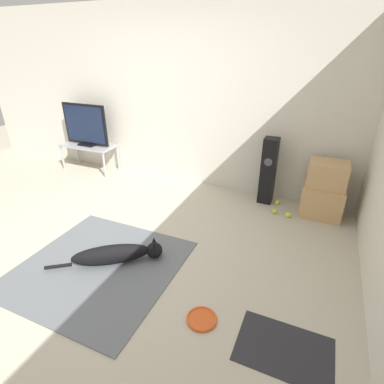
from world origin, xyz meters
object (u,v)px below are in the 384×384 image
object	(u,v)px
tv_stand	(89,148)
cardboard_box_upper	(327,174)
floor_speaker	(268,171)
tennis_ball_by_boxes	(288,215)
tv	(85,125)
cardboard_box_lower	(322,201)
tennis_ball_loose_on_carpet	(277,202)
frisbee	(202,319)
tennis_ball_near_speaker	(275,211)
dog	(118,254)

from	to	relation	value
tv_stand	cardboard_box_upper	bearing A→B (deg)	-0.93
floor_speaker	tennis_ball_by_boxes	size ratio (longest dim) A/B	13.83
tv	cardboard_box_lower	bearing A→B (deg)	-1.03
tv	tennis_ball_loose_on_carpet	world-z (taller)	tv
cardboard_box_upper	tv_stand	size ratio (longest dim) A/B	0.47
cardboard_box_lower	tennis_ball_loose_on_carpet	size ratio (longest dim) A/B	7.52
frisbee	floor_speaker	distance (m)	2.29
tv	frisbee	bearing A→B (deg)	-36.53
tennis_ball_near_speaker	tv_stand	bearing A→B (deg)	175.25
cardboard_box_upper	tennis_ball_loose_on_carpet	xyz separation A→B (m)	(-0.54, 0.05, -0.53)
tennis_ball_by_boxes	tennis_ball_near_speaker	distance (m)	0.18
tennis_ball_loose_on_carpet	cardboard_box_upper	bearing A→B (deg)	-5.45
floor_speaker	tennis_ball_near_speaker	xyz separation A→B (m)	(0.19, -0.29, -0.42)
cardboard_box_upper	tennis_ball_loose_on_carpet	world-z (taller)	cardboard_box_upper
cardboard_box_upper	frisbee	bearing A→B (deg)	-109.69
floor_speaker	tv	bearing A→B (deg)	-179.58
cardboard_box_lower	cardboard_box_upper	bearing A→B (deg)	79.51
cardboard_box_lower	tennis_ball_loose_on_carpet	bearing A→B (deg)	174.15
cardboard_box_upper	tennis_ball_by_boxes	world-z (taller)	cardboard_box_upper
dog	floor_speaker	distance (m)	2.24
tv_stand	tennis_ball_near_speaker	xyz separation A→B (m)	(3.24, -0.27, -0.35)
tv	tennis_ball_near_speaker	world-z (taller)	tv
frisbee	tennis_ball_near_speaker	world-z (taller)	tennis_ball_near_speaker
cardboard_box_upper	floor_speaker	world-z (taller)	floor_speaker
floor_speaker	tv_stand	size ratio (longest dim) A/B	0.95
cardboard_box_upper	tennis_ball_near_speaker	size ratio (longest dim) A/B	6.83
cardboard_box_upper	tennis_ball_by_boxes	size ratio (longest dim) A/B	6.83
tv_stand	tv	world-z (taller)	tv
frisbee	tv	bearing A→B (deg)	143.47
cardboard_box_upper	tv	xyz separation A→B (m)	(-3.77, 0.06, 0.21)
floor_speaker	tennis_ball_by_boxes	distance (m)	0.64
tv	tennis_ball_loose_on_carpet	size ratio (longest dim) A/B	12.74
tennis_ball_near_speaker	tennis_ball_loose_on_carpet	world-z (taller)	same
tennis_ball_near_speaker	tennis_ball_loose_on_carpet	size ratio (longest dim) A/B	1.00
dog	tennis_ball_loose_on_carpet	size ratio (longest dim) A/B	14.45
tv_stand	tennis_ball_near_speaker	world-z (taller)	tv_stand
tennis_ball_loose_on_carpet	tv_stand	bearing A→B (deg)	179.84
cardboard_box_upper	tv	world-z (taller)	tv
dog	tv	bearing A→B (deg)	135.82
dog	tv	distance (m)	2.82
cardboard_box_upper	tennis_ball_near_speaker	world-z (taller)	cardboard_box_upper
tv	tennis_ball_loose_on_carpet	bearing A→B (deg)	-0.21
dog	tv_stand	world-z (taller)	tv_stand
tennis_ball_near_speaker	dog	bearing A→B (deg)	-127.89
frisbee	tennis_ball_loose_on_carpet	size ratio (longest dim) A/B	3.75
cardboard_box_lower	tv	bearing A→B (deg)	178.97
floor_speaker	cardboard_box_lower	bearing A→B (deg)	-7.11
cardboard_box_lower	tennis_ball_by_boxes	bearing A→B (deg)	-147.73
dog	cardboard_box_lower	bearing A→B (deg)	45.50
tennis_ball_loose_on_carpet	tv	bearing A→B (deg)	179.79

